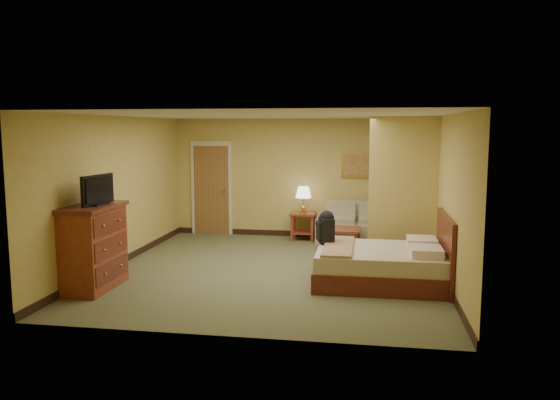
% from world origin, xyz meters
% --- Properties ---
extents(floor, '(6.00, 6.00, 0.00)m').
position_xyz_m(floor, '(0.00, 0.00, 0.00)').
color(floor, brown).
rests_on(floor, ground).
extents(ceiling, '(6.00, 6.00, 0.00)m').
position_xyz_m(ceiling, '(0.00, 0.00, 2.60)').
color(ceiling, white).
rests_on(ceiling, back_wall).
extents(back_wall, '(5.50, 0.02, 2.60)m').
position_xyz_m(back_wall, '(0.00, 3.00, 1.30)').
color(back_wall, tan).
rests_on(back_wall, floor).
extents(left_wall, '(0.02, 6.00, 2.60)m').
position_xyz_m(left_wall, '(-2.75, 0.00, 1.30)').
color(left_wall, tan).
rests_on(left_wall, floor).
extents(right_wall, '(0.02, 6.00, 2.60)m').
position_xyz_m(right_wall, '(2.75, 0.00, 1.30)').
color(right_wall, tan).
rests_on(right_wall, floor).
extents(partition, '(1.20, 0.15, 2.60)m').
position_xyz_m(partition, '(2.15, 0.93, 1.30)').
color(partition, tan).
rests_on(partition, floor).
extents(door, '(0.94, 0.16, 2.10)m').
position_xyz_m(door, '(-1.95, 2.96, 1.03)').
color(door, beige).
rests_on(door, floor).
extents(baseboard, '(5.50, 0.02, 0.12)m').
position_xyz_m(baseboard, '(0.00, 2.99, 0.06)').
color(baseboard, black).
rests_on(baseboard, floor).
extents(loveseat, '(1.69, 0.79, 0.86)m').
position_xyz_m(loveseat, '(1.33, 2.57, 0.28)').
color(loveseat, tan).
rests_on(loveseat, floor).
extents(side_table, '(0.54, 0.54, 0.59)m').
position_xyz_m(side_table, '(0.18, 2.65, 0.39)').
color(side_table, maroon).
rests_on(side_table, floor).
extents(table_lamp, '(0.34, 0.34, 0.56)m').
position_xyz_m(table_lamp, '(0.18, 2.65, 1.01)').
color(table_lamp, '#B89A43').
rests_on(table_lamp, side_table).
extents(coffee_table, '(0.73, 0.73, 0.45)m').
position_xyz_m(coffee_table, '(1.06, 1.69, 0.32)').
color(coffee_table, maroon).
rests_on(coffee_table, floor).
extents(wall_picture, '(0.73, 0.04, 0.56)m').
position_xyz_m(wall_picture, '(1.33, 2.97, 1.60)').
color(wall_picture, '#B78E3F').
rests_on(wall_picture, back_wall).
extents(dresser, '(0.62, 1.19, 1.27)m').
position_xyz_m(dresser, '(-2.48, -1.46, 0.64)').
color(dresser, maroon).
rests_on(dresser, floor).
extents(tv, '(0.22, 0.73, 0.45)m').
position_xyz_m(tv, '(-2.38, -1.46, 1.48)').
color(tv, black).
rests_on(tv, dresser).
extents(bed, '(1.99, 1.69, 1.09)m').
position_xyz_m(bed, '(1.82, -0.49, 0.30)').
color(bed, '#511C13').
rests_on(bed, floor).
extents(backpack, '(0.29, 0.36, 0.54)m').
position_xyz_m(backpack, '(0.89, -0.19, 0.82)').
color(backpack, black).
rests_on(backpack, bed).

